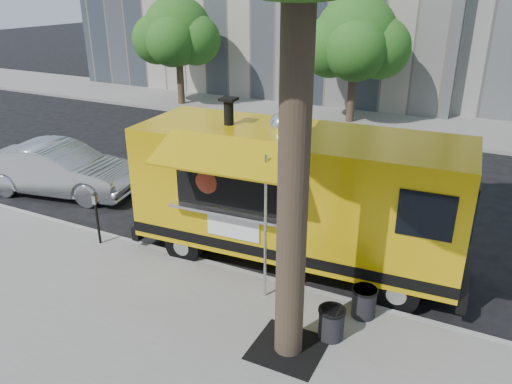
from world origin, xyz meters
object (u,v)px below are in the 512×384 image
(sign_post, at_px, (265,220))
(parking_meter, at_px, (96,212))
(food_truck, at_px, (295,193))
(far_tree_b, at_px, (356,38))
(far_tree_a, at_px, (178,31))
(sedan, at_px, (59,169))
(trash_bin_left, at_px, (331,322))
(trash_bin_right, at_px, (364,301))

(sign_post, height_order, parking_meter, sign_post)
(food_truck, bearing_deg, parking_meter, -164.59)
(far_tree_b, relative_size, parking_meter, 4.12)
(food_truck, bearing_deg, far_tree_a, 129.91)
(sign_post, xyz_separation_m, parking_meter, (-4.55, 0.20, -0.87))
(sign_post, xyz_separation_m, sedan, (-8.06, 2.34, -1.06))
(trash_bin_left, relative_size, trash_bin_right, 1.00)
(parking_meter, relative_size, sedan, 0.28)
(trash_bin_left, distance_m, trash_bin_right, 0.94)
(parking_meter, bearing_deg, sedan, 148.69)
(parking_meter, distance_m, trash_bin_left, 6.23)
(far_tree_b, xyz_separation_m, trash_bin_left, (4.15, -14.88, -3.37))
(parking_meter, height_order, sedan, sedan)
(far_tree_a, relative_size, sign_post, 1.79)
(food_truck, bearing_deg, sedan, 172.12)
(far_tree_b, height_order, parking_meter, far_tree_b)
(sedan, bearing_deg, trash_bin_left, -117.99)
(far_tree_b, xyz_separation_m, parking_meter, (-2.00, -14.05, -2.85))
(sign_post, height_order, trash_bin_left, sign_post)
(far_tree_a, bearing_deg, sedan, -73.15)
(trash_bin_right, bearing_deg, sign_post, -172.69)
(parking_meter, bearing_deg, trash_bin_right, 0.44)
(far_tree_b, bearing_deg, food_truck, -78.95)
(food_truck, height_order, trash_bin_left, food_truck)
(trash_bin_left, bearing_deg, sedan, 162.96)
(parking_meter, height_order, food_truck, food_truck)
(sign_post, xyz_separation_m, food_truck, (-0.10, 1.72, -0.12))
(far_tree_a, bearing_deg, trash_bin_right, -45.21)
(sign_post, bearing_deg, sedan, 163.84)
(parking_meter, relative_size, food_truck, 0.18)
(sign_post, distance_m, parking_meter, 4.64)
(sign_post, relative_size, trash_bin_left, 5.08)
(parking_meter, height_order, trash_bin_right, parking_meter)
(sedan, bearing_deg, far_tree_b, -35.78)
(sign_post, bearing_deg, parking_meter, 177.48)
(far_tree_a, distance_m, sign_post, 18.14)
(sign_post, bearing_deg, trash_bin_right, 7.31)
(trash_bin_left, bearing_deg, parking_meter, 172.35)
(trash_bin_left, xyz_separation_m, trash_bin_right, (0.35, 0.88, -0.00))
(far_tree_a, xyz_separation_m, far_tree_b, (9.00, 0.40, 0.06))
(far_tree_b, distance_m, parking_meter, 14.48)
(far_tree_b, height_order, sign_post, far_tree_b)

